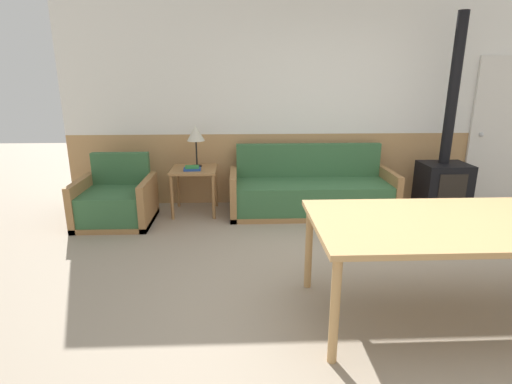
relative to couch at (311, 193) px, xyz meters
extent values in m
plane|color=gray|center=(0.36, -2.12, -0.26)|extent=(16.00, 16.00, 0.00)
cube|color=tan|center=(0.36, 0.51, 0.22)|extent=(7.20, 0.06, 0.97)
cube|color=white|center=(0.36, 0.51, 1.57)|extent=(7.20, 0.06, 1.73)
cube|color=#9E7042|center=(0.00, -0.03, -0.23)|extent=(2.09, 0.76, 0.06)
cube|color=#38663D|center=(0.00, -0.05, -0.02)|extent=(1.93, 0.68, 0.36)
cube|color=#38663D|center=(0.00, 0.30, 0.38)|extent=(1.93, 0.10, 0.44)
cube|color=#9E7042|center=(-1.01, -0.03, 0.02)|extent=(0.08, 0.76, 0.56)
cube|color=#9E7042|center=(1.01, -0.03, 0.02)|extent=(0.08, 0.76, 0.56)
cube|color=#9E7042|center=(-2.43, -0.28, -0.23)|extent=(0.87, 0.79, 0.06)
cube|color=#38663D|center=(-2.43, -0.30, -0.03)|extent=(0.71, 0.71, 0.34)
cube|color=#38663D|center=(-2.43, 0.07, 0.34)|extent=(0.71, 0.10, 0.40)
cube|color=#9E7042|center=(-2.82, -0.28, 0.01)|extent=(0.08, 0.79, 0.54)
cube|color=#9E7042|center=(-2.03, -0.28, 0.01)|extent=(0.08, 0.79, 0.54)
cube|color=#9E7042|center=(-1.51, 0.07, 0.31)|extent=(0.57, 0.57, 0.03)
cylinder|color=#9E7042|center=(-1.77, -0.19, 0.02)|extent=(0.04, 0.04, 0.56)
cylinder|color=#9E7042|center=(-1.25, -0.19, 0.02)|extent=(0.04, 0.04, 0.56)
cylinder|color=#9E7042|center=(-1.77, 0.33, 0.02)|extent=(0.04, 0.04, 0.56)
cylinder|color=#9E7042|center=(-1.25, 0.33, 0.02)|extent=(0.04, 0.04, 0.56)
cylinder|color=black|center=(-1.48, 0.17, 0.34)|extent=(0.12, 0.12, 0.02)
cylinder|color=black|center=(-1.48, 0.17, 0.51)|extent=(0.02, 0.02, 0.32)
cone|color=beige|center=(-1.48, 0.17, 0.77)|extent=(0.23, 0.23, 0.20)
cube|color=#234799|center=(-1.52, -0.02, 0.34)|extent=(0.22, 0.17, 0.03)
cube|color=#2D7F3D|center=(-1.52, -0.02, 0.37)|extent=(0.18, 0.14, 0.03)
cube|color=tan|center=(0.64, -2.37, 0.47)|extent=(2.12, 1.05, 0.04)
cylinder|color=tan|center=(-0.36, -2.84, 0.10)|extent=(0.06, 0.06, 0.72)
cylinder|color=tan|center=(-0.36, -1.91, 0.10)|extent=(0.06, 0.06, 0.72)
cylinder|color=black|center=(1.46, -0.26, -0.21)|extent=(0.04, 0.04, 0.10)
cylinder|color=black|center=(1.93, -0.26, -0.21)|extent=(0.04, 0.04, 0.10)
cylinder|color=black|center=(1.46, 0.13, -0.21)|extent=(0.04, 0.04, 0.10)
cylinder|color=black|center=(1.93, 0.13, -0.21)|extent=(0.04, 0.04, 0.10)
cube|color=black|center=(1.70, -0.07, 0.12)|extent=(0.58, 0.48, 0.56)
cube|color=black|center=(1.70, -0.31, 0.12)|extent=(0.35, 0.01, 0.39)
cylinder|color=black|center=(1.70, -0.02, 1.30)|extent=(0.13, 0.13, 1.80)
cube|color=silver|center=(2.73, 0.45, 0.73)|extent=(0.94, 0.04, 1.99)
sphere|color=silver|center=(2.40, 0.41, 0.69)|extent=(0.06, 0.06, 0.06)
camera|label=1|loc=(-0.92, -4.93, 1.47)|focal=28.00mm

